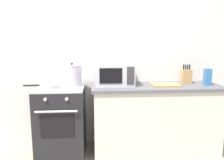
{
  "coord_description": "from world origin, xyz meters",
  "views": [
    {
      "loc": [
        0.11,
        -2.15,
        1.47
      ],
      "look_at": [
        0.31,
        0.6,
        1.0
      ],
      "focal_mm": 34.95,
      "sensor_mm": 36.0,
      "label": 1
    }
  ],
  "objects_px": {
    "microwave": "(114,74)",
    "pasta_box": "(207,77)",
    "frying_pan": "(49,86)",
    "cutting_board": "(165,85)",
    "stock_pot": "(72,75)",
    "knife_block": "(186,76)",
    "stove": "(62,121)"
  },
  "relations": [
    {
      "from": "knife_block",
      "to": "cutting_board",
      "type": "bearing_deg",
      "value": -157.42
    },
    {
      "from": "stove",
      "to": "knife_block",
      "type": "bearing_deg",
      "value": 4.74
    },
    {
      "from": "knife_block",
      "to": "frying_pan",
      "type": "bearing_deg",
      "value": -173.69
    },
    {
      "from": "stock_pot",
      "to": "pasta_box",
      "type": "xyz_separation_m",
      "value": [
        1.77,
        -0.1,
        -0.03
      ]
    },
    {
      "from": "microwave",
      "to": "knife_block",
      "type": "distance_m",
      "value": 1.0
    },
    {
      "from": "frying_pan",
      "to": "cutting_board",
      "type": "relative_size",
      "value": 1.22
    },
    {
      "from": "knife_block",
      "to": "pasta_box",
      "type": "height_order",
      "value": "knife_block"
    },
    {
      "from": "microwave",
      "to": "stove",
      "type": "bearing_deg",
      "value": -173.54
    },
    {
      "from": "stock_pot",
      "to": "cutting_board",
      "type": "bearing_deg",
      "value": -3.18
    },
    {
      "from": "stock_pot",
      "to": "cutting_board",
      "type": "xyz_separation_m",
      "value": [
        1.21,
        -0.07,
        -0.13
      ]
    },
    {
      "from": "stock_pot",
      "to": "microwave",
      "type": "xyz_separation_m",
      "value": [
        0.55,
        0.01,
        0.01
      ]
    },
    {
      "from": "stove",
      "to": "microwave",
      "type": "distance_m",
      "value": 0.93
    },
    {
      "from": "stove",
      "to": "microwave",
      "type": "xyz_separation_m",
      "value": [
        0.7,
        0.08,
        0.61
      ]
    },
    {
      "from": "stock_pot",
      "to": "knife_block",
      "type": "xyz_separation_m",
      "value": [
        1.55,
        0.07,
        -0.04
      ]
    },
    {
      "from": "frying_pan",
      "to": "pasta_box",
      "type": "xyz_separation_m",
      "value": [
        2.04,
        0.03,
        0.08
      ]
    },
    {
      "from": "cutting_board",
      "to": "knife_block",
      "type": "distance_m",
      "value": 0.38
    },
    {
      "from": "stove",
      "to": "cutting_board",
      "type": "xyz_separation_m",
      "value": [
        1.36,
        0.0,
        0.47
      ]
    },
    {
      "from": "cutting_board",
      "to": "stock_pot",
      "type": "bearing_deg",
      "value": 176.82
    },
    {
      "from": "stove",
      "to": "stock_pot",
      "type": "height_order",
      "value": "stock_pot"
    },
    {
      "from": "stock_pot",
      "to": "cutting_board",
      "type": "height_order",
      "value": "stock_pot"
    },
    {
      "from": "cutting_board",
      "to": "pasta_box",
      "type": "distance_m",
      "value": 0.56
    },
    {
      "from": "microwave",
      "to": "cutting_board",
      "type": "bearing_deg",
      "value": -6.7
    },
    {
      "from": "microwave",
      "to": "cutting_board",
      "type": "xyz_separation_m",
      "value": [
        0.66,
        -0.08,
        -0.14
      ]
    },
    {
      "from": "cutting_board",
      "to": "pasta_box",
      "type": "height_order",
      "value": "pasta_box"
    },
    {
      "from": "microwave",
      "to": "stock_pot",
      "type": "bearing_deg",
      "value": -178.9
    },
    {
      "from": "stock_pot",
      "to": "knife_block",
      "type": "relative_size",
      "value": 1.28
    },
    {
      "from": "cutting_board",
      "to": "knife_block",
      "type": "relative_size",
      "value": 1.37
    },
    {
      "from": "frying_pan",
      "to": "cutting_board",
      "type": "xyz_separation_m",
      "value": [
        1.48,
        0.06,
        -0.02
      ]
    },
    {
      "from": "microwave",
      "to": "pasta_box",
      "type": "height_order",
      "value": "microwave"
    },
    {
      "from": "stove",
      "to": "microwave",
      "type": "bearing_deg",
      "value": 6.46
    },
    {
      "from": "stock_pot",
      "to": "microwave",
      "type": "relative_size",
      "value": 0.68
    },
    {
      "from": "microwave",
      "to": "pasta_box",
      "type": "bearing_deg",
      "value": -5.07
    }
  ]
}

